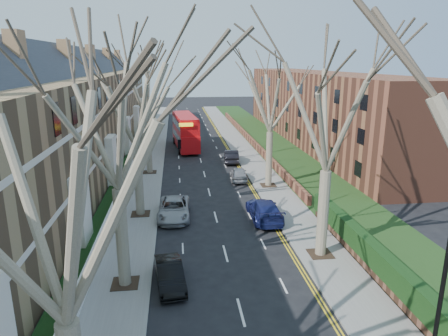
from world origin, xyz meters
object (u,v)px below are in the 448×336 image
object	(u,v)px
double_decker_bus	(185,133)
car_right_near	(264,210)
car_left_mid	(170,274)
lamp_post	(441,298)

from	to	relation	value
double_decker_bus	car_right_near	size ratio (longest dim) A/B	2.07
car_left_mid	car_right_near	world-z (taller)	car_right_near
car_left_mid	car_right_near	bearing A→B (deg)	43.20
car_left_mid	double_decker_bus	bearing A→B (deg)	79.81
lamp_post	car_right_near	world-z (taller)	lamp_post
lamp_post	car_left_mid	bearing A→B (deg)	132.05
lamp_post	car_right_near	distance (m)	18.09
lamp_post	double_decker_bus	distance (m)	44.07
car_right_near	lamp_post	bearing A→B (deg)	94.28
lamp_post	car_left_mid	world-z (taller)	lamp_post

